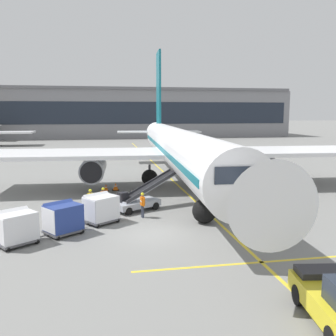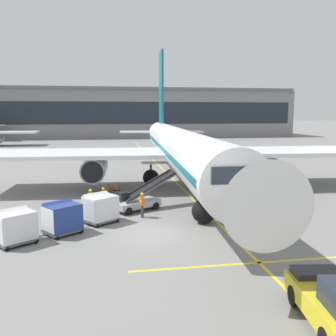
# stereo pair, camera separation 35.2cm
# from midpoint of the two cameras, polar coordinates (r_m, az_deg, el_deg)

# --- Properties ---
(ground_plane) EXTENTS (600.00, 600.00, 0.00)m
(ground_plane) POSITION_cam_midpoint_polar(r_m,az_deg,el_deg) (22.42, -1.87, -10.00)
(ground_plane) COLOR slate
(parked_airplane) EXTENTS (36.96, 46.29, 15.67)m
(parked_airplane) POSITION_cam_midpoint_polar(r_m,az_deg,el_deg) (35.50, 1.98, 3.09)
(parked_airplane) COLOR white
(parked_airplane) RESTS_ON ground
(belt_loader) EXTENTS (5.33, 3.78, 2.71)m
(belt_loader) POSITION_cam_midpoint_polar(r_m,az_deg,el_deg) (27.59, -4.05, -4.71)
(belt_loader) COLOR #A3A8B2
(belt_loader) RESTS_ON ground
(baggage_cart_lead) EXTENTS (2.67, 2.47, 1.91)m
(baggage_cart_lead) POSITION_cam_midpoint_polar(r_m,az_deg,el_deg) (24.64, -9.96, -6.00)
(baggage_cart_lead) COLOR #515156
(baggage_cart_lead) RESTS_ON ground
(baggage_cart_second) EXTENTS (2.67, 2.47, 1.91)m
(baggage_cart_second) POSITION_cam_midpoint_polar(r_m,az_deg,el_deg) (22.93, -15.51, -7.28)
(baggage_cart_second) COLOR #515156
(baggage_cart_second) RESTS_ON ground
(baggage_cart_third) EXTENTS (2.67, 2.47, 1.91)m
(baggage_cart_third) POSITION_cam_midpoint_polar(r_m,az_deg,el_deg) (22.02, -22.00, -8.25)
(baggage_cart_third) COLOR #515156
(baggage_cart_third) RESTS_ON ground
(ground_crew_by_loader) EXTENTS (0.56, 0.31, 1.74)m
(ground_crew_by_loader) POSITION_cam_midpoint_polar(r_m,az_deg,el_deg) (27.55, -9.50, -4.46)
(ground_crew_by_loader) COLOR #333847
(ground_crew_by_loader) RESTS_ON ground
(ground_crew_by_carts) EXTENTS (0.44, 0.44, 1.74)m
(ground_crew_by_carts) POSITION_cam_midpoint_polar(r_m,az_deg,el_deg) (27.16, -11.41, -4.69)
(ground_crew_by_carts) COLOR #514C42
(ground_crew_by_carts) RESTS_ON ground
(ground_crew_marshaller) EXTENTS (0.32, 0.56, 1.74)m
(ground_crew_marshaller) POSITION_cam_midpoint_polar(r_m,az_deg,el_deg) (25.50, -3.58, -5.40)
(ground_crew_marshaller) COLOR #333847
(ground_crew_marshaller) RESTS_ON ground
(safety_cone_engine_keepout) EXTENTS (0.63, 0.63, 0.71)m
(safety_cone_engine_keepout) POSITION_cam_midpoint_polar(r_m,az_deg,el_deg) (34.73, -7.57, -2.83)
(safety_cone_engine_keepout) COLOR black
(safety_cone_engine_keepout) RESTS_ON ground
(safety_cone_wingtip) EXTENTS (0.57, 0.57, 0.65)m
(safety_cone_wingtip) POSITION_cam_midpoint_polar(r_m,az_deg,el_deg) (34.51, -9.03, -2.99)
(safety_cone_wingtip) COLOR black
(safety_cone_wingtip) RESTS_ON ground
(apron_guidance_line_lead_in) EXTENTS (0.20, 110.00, 0.01)m
(apron_guidance_line_lead_in) POSITION_cam_midpoint_polar(r_m,az_deg,el_deg) (35.23, 2.55, -3.17)
(apron_guidance_line_lead_in) COLOR yellow
(apron_guidance_line_lead_in) RESTS_ON ground
(apron_guidance_line_stop_bar) EXTENTS (12.00, 0.20, 0.01)m
(apron_guidance_line_stop_bar) POSITION_cam_midpoint_polar(r_m,az_deg,el_deg) (18.79, 13.60, -13.97)
(apron_guidance_line_stop_bar) COLOR yellow
(apron_guidance_line_stop_bar) RESTS_ON ground
(terminal_building) EXTENTS (123.46, 20.20, 14.18)m
(terminal_building) POSITION_cam_midpoint_polar(r_m,az_deg,el_deg) (113.90, -12.74, 8.21)
(terminal_building) COLOR gray
(terminal_building) RESTS_ON ground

